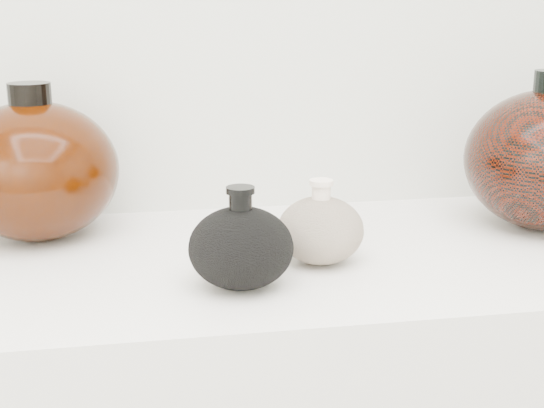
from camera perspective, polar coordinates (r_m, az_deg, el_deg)
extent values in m
cube|color=silver|center=(1.07, -0.53, -4.60)|extent=(1.20, 0.50, 0.03)
ellipsoid|color=black|center=(0.93, -2.35, -3.32)|extent=(0.13, 0.13, 0.10)
cylinder|color=black|center=(0.91, -2.39, 0.14)|extent=(0.03, 0.03, 0.03)
cylinder|color=black|center=(0.91, -2.40, 1.06)|extent=(0.04, 0.04, 0.01)
ellipsoid|color=beige|center=(1.02, 3.68, -1.98)|extent=(0.15, 0.15, 0.09)
cylinder|color=beige|center=(1.01, 3.73, 0.87)|extent=(0.03, 0.03, 0.03)
cylinder|color=beige|center=(1.00, 3.74, 1.63)|extent=(0.04, 0.04, 0.01)
ellipsoid|color=black|center=(1.16, -17.35, 2.38)|extent=(0.31, 0.31, 0.20)
cylinder|color=black|center=(1.14, -17.78, 7.74)|extent=(0.08, 0.08, 0.04)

